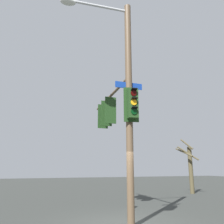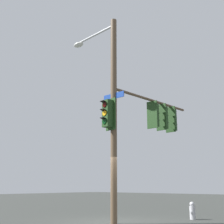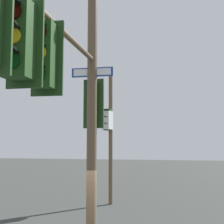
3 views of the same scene
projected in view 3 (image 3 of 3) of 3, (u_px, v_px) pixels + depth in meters
The scene contains 2 objects.
main_signal_pole_assembly at pixel (79, 74), 5.96m from camera, with size 5.97×3.32×8.51m.
secondary_pole_assembly at pixel (109, 128), 14.44m from camera, with size 0.75×0.54×6.96m.
Camera 3 is at (-6.65, -1.52, 3.26)m, focal length 44.98 mm.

